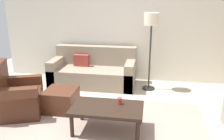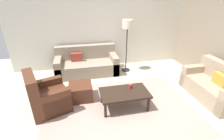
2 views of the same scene
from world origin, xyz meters
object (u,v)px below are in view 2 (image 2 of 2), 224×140
couch_loveseat (215,87)px  armchair_leather (46,98)px  cup (130,86)px  coffee_table (124,94)px  ottoman (81,91)px  couch_main (87,64)px  lamp_standing (127,30)px

couch_loveseat → armchair_leather: size_ratio=1.46×
cup → couch_loveseat: bearing=-6.3°
couch_loveseat → cup: couch_loveseat is taller
coffee_table → cup: size_ratio=10.85×
ottoman → couch_main: bearing=79.9°
couch_main → cup: bearing=-65.3°
couch_main → cup: couch_main is taller
couch_main → coffee_table: 2.17m
couch_loveseat → armchair_leather: bearing=174.6°
ottoman → lamp_standing: bearing=40.3°
couch_loveseat → lamp_standing: lamp_standing is taller
couch_loveseat → cup: (-2.18, 0.24, 0.16)m
coffee_table → ottoman: bearing=150.1°
couch_main → lamp_standing: size_ratio=1.15×
lamp_standing → armchair_leather: bearing=-145.5°
armchair_leather → lamp_standing: bearing=34.5°
couch_main → couch_loveseat: bearing=-35.2°
couch_main → lamp_standing: lamp_standing is taller
ottoman → cup: cup is taller
couch_loveseat → coffee_table: 2.36m
couch_main → ottoman: size_ratio=3.52×
lamp_standing → couch_loveseat: bearing=-49.1°
couch_loveseat → coffee_table: (-2.35, 0.11, 0.06)m
armchair_leather → coffee_table: bearing=-9.1°
couch_loveseat → couch_main: bearing=144.8°
couch_main → ottoman: couch_main is taller
coffee_table → lamp_standing: 2.26m
couch_loveseat → lamp_standing: (-1.74, 2.01, 1.11)m
armchair_leather → cup: bearing=-4.4°
armchair_leather → lamp_standing: (2.36, 1.62, 1.10)m
ottoman → cup: size_ratio=5.52×
ottoman → coffee_table: coffee_table is taller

